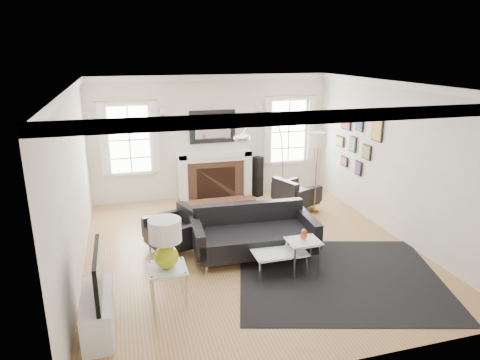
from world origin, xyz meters
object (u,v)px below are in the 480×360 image
object	(u,v)px
fireplace	(215,175)
arc_floor_lamp	(264,157)
sofa	(253,234)
armchair_right	(294,195)
coffee_table	(275,249)
armchair_left	(176,232)
gourd_lamp	(166,240)

from	to	relation	value
fireplace	arc_floor_lamp	size ratio (longest dim) A/B	0.77
sofa	arc_floor_lamp	world-z (taller)	arc_floor_lamp
sofa	arc_floor_lamp	distance (m)	2.20
armchair_right	coffee_table	distance (m)	2.74
sofa	armchair_right	bearing A→B (deg)	50.65
armchair_left	sofa	bearing A→B (deg)	-23.06
gourd_lamp	arc_floor_lamp	distance (m)	3.82
armchair_left	coffee_table	size ratio (longest dim) A/B	1.32
armchair_left	gourd_lamp	bearing A→B (deg)	-101.10
gourd_lamp	arc_floor_lamp	size ratio (longest dim) A/B	0.31
fireplace	armchair_left	bearing A→B (deg)	-116.60
coffee_table	arc_floor_lamp	distance (m)	2.65
coffee_table	sofa	bearing A→B (deg)	109.05
armchair_left	arc_floor_lamp	xyz separation A→B (m)	(2.04, 1.35, 0.86)
armchair_left	armchair_right	distance (m)	3.04
gourd_lamp	arc_floor_lamp	bearing A→B (deg)	51.67
armchair_left	coffee_table	world-z (taller)	armchair_left
fireplace	coffee_table	distance (m)	3.56
armchair_right	coffee_table	world-z (taller)	armchair_right
armchair_left	arc_floor_lamp	world-z (taller)	arc_floor_lamp
sofa	coffee_table	size ratio (longest dim) A/B	2.54
sofa	armchair_left	distance (m)	1.33
armchair_left	fireplace	bearing A→B (deg)	63.40
gourd_lamp	armchair_right	bearing A→B (deg)	44.09
fireplace	coffee_table	bearing A→B (deg)	-87.08
gourd_lamp	arc_floor_lamp	xyz separation A→B (m)	(2.37, 2.99, 0.24)
arc_floor_lamp	fireplace	bearing A→B (deg)	125.49
fireplace	arc_floor_lamp	xyz separation A→B (m)	(0.80, -1.13, 0.65)
armchair_left	arc_floor_lamp	size ratio (longest dim) A/B	0.49
armchair_right	arc_floor_lamp	bearing A→B (deg)	177.95
armchair_right	gourd_lamp	xyz separation A→B (m)	(-3.06, -2.97, 0.63)
armchair_left	arc_floor_lamp	distance (m)	2.59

